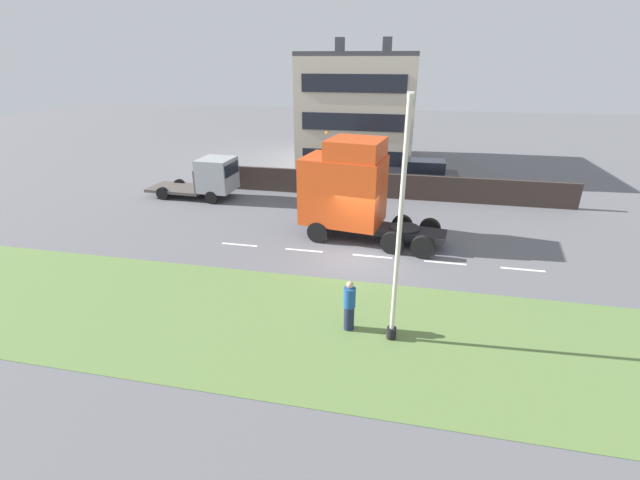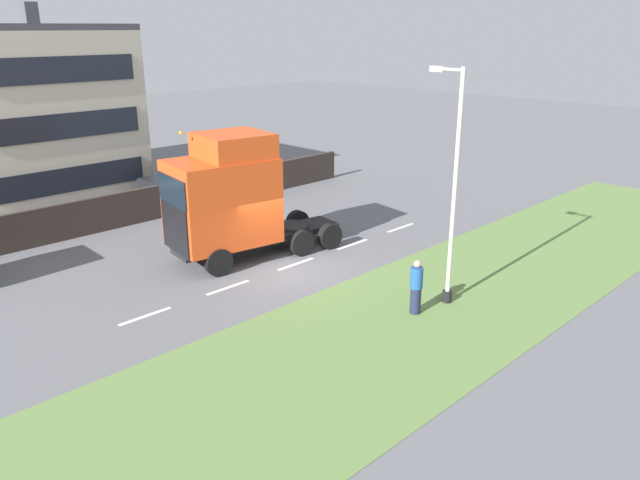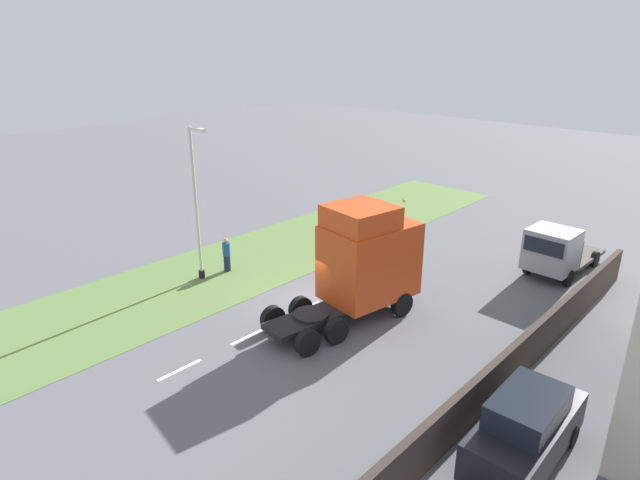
{
  "view_description": "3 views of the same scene",
  "coord_description": "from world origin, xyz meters",
  "px_view_note": "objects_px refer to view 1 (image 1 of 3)",
  "views": [
    {
      "loc": [
        -17.65,
        -1.96,
        8.31
      ],
      "look_at": [
        -2.83,
        1.14,
        1.83
      ],
      "focal_mm": 24.0,
      "sensor_mm": 36.0,
      "label": 1
    },
    {
      "loc": [
        -16.35,
        14.24,
        8.58
      ],
      "look_at": [
        -1.54,
        -0.47,
        1.4
      ],
      "focal_mm": 35.0,
      "sensor_mm": 36.0,
      "label": 2
    },
    {
      "loc": [
        14.79,
        -15.57,
        11.03
      ],
      "look_at": [
        -0.61,
        0.93,
        2.63
      ],
      "focal_mm": 30.0,
      "sensor_mm": 36.0,
      "label": 3
    }
  ],
  "objects_px": {
    "lorry_cab": "(349,189)",
    "lamp_post": "(399,237)",
    "parked_car": "(423,177)",
    "pedestrian": "(349,306)",
    "flatbed_truck": "(211,177)"
  },
  "relations": [
    {
      "from": "lorry_cab",
      "to": "lamp_post",
      "type": "bearing_deg",
      "value": -152.84
    },
    {
      "from": "parked_car",
      "to": "pedestrian",
      "type": "bearing_deg",
      "value": 170.2
    },
    {
      "from": "lamp_post",
      "to": "lorry_cab",
      "type": "bearing_deg",
      "value": 18.08
    },
    {
      "from": "parked_car",
      "to": "lamp_post",
      "type": "distance_m",
      "value": 16.93
    },
    {
      "from": "lorry_cab",
      "to": "flatbed_truck",
      "type": "xyz_separation_m",
      "value": [
        4.49,
        9.38,
        -1.08
      ]
    },
    {
      "from": "flatbed_truck",
      "to": "parked_car",
      "type": "distance_m",
      "value": 13.76
    },
    {
      "from": "parked_car",
      "to": "pedestrian",
      "type": "distance_m",
      "value": 16.76
    },
    {
      "from": "parked_car",
      "to": "lamp_post",
      "type": "height_order",
      "value": "lamp_post"
    },
    {
      "from": "lorry_cab",
      "to": "pedestrian",
      "type": "xyz_separation_m",
      "value": [
        -7.9,
        -1.22,
        -1.58
      ]
    },
    {
      "from": "flatbed_truck",
      "to": "pedestrian",
      "type": "relative_size",
      "value": 3.25
    },
    {
      "from": "lorry_cab",
      "to": "flatbed_truck",
      "type": "relative_size",
      "value": 1.24
    },
    {
      "from": "lorry_cab",
      "to": "pedestrian",
      "type": "height_order",
      "value": "lorry_cab"
    },
    {
      "from": "lorry_cab",
      "to": "pedestrian",
      "type": "bearing_deg",
      "value": -162.14
    },
    {
      "from": "lamp_post",
      "to": "pedestrian",
      "type": "height_order",
      "value": "lamp_post"
    },
    {
      "from": "parked_car",
      "to": "pedestrian",
      "type": "height_order",
      "value": "parked_car"
    }
  ]
}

